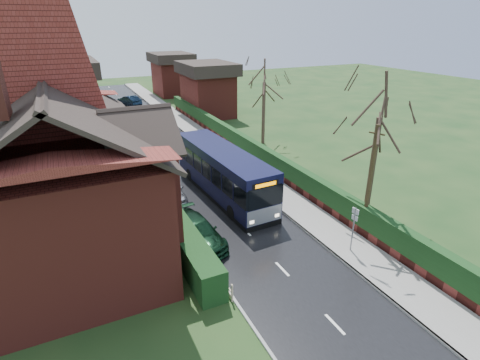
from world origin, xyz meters
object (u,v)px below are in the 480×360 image
car_silver (169,189)px  telegraph_pole (370,182)px  bus_stop_sign (354,224)px  brick_house (66,169)px  car_green (197,232)px  bus (223,173)px

car_silver → telegraph_pole: telegraph_pole is taller
car_silver → bus_stop_sign: 12.38m
brick_house → car_silver: size_ratio=3.34×
brick_house → car_silver: bearing=28.9°
car_green → bus_stop_sign: bearing=-37.9°
telegraph_pole → bus_stop_sign: bearing=-173.0°
car_green → bus_stop_sign: size_ratio=1.78×
car_silver → bus_stop_sign: (6.80, -10.30, 0.97)m
car_green → telegraph_pole: telegraph_pole is taller
car_green → bus_stop_sign: bus_stop_sign is taller
car_green → bus_stop_sign: (6.90, -4.36, 1.04)m
bus → bus_stop_sign: size_ratio=4.18×
bus → bus_stop_sign: bus is taller
brick_house → telegraph_pole: brick_house is taller
brick_house → car_green: 7.41m
car_silver → telegraph_pole: 12.86m
bus → telegraph_pole: 9.80m
brick_house → telegraph_pole: 15.75m
bus → bus_stop_sign: (3.20, -9.35, 0.09)m
car_silver → bus_stop_sign: bus_stop_sign is taller
brick_house → car_green: brick_house is taller
bus → car_silver: size_ratio=2.49×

